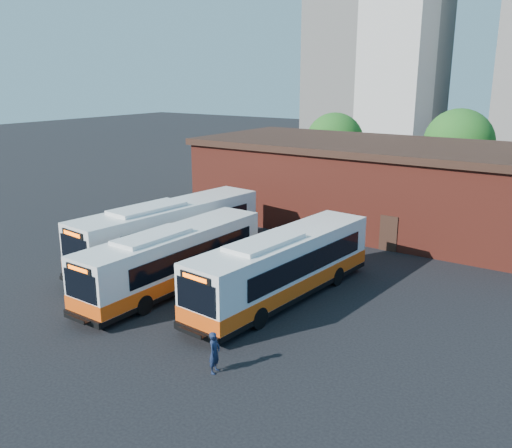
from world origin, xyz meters
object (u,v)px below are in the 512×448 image
Objects in this scene: bus_midwest at (174,261)px; transit_worker at (215,352)px; bus_mideast at (283,269)px; bus_west at (170,234)px.

transit_worker is (7.30, -5.65, -0.70)m from bus_midwest.
bus_midwest is at bearing -154.69° from bus_mideast.
bus_west is at bearing 136.90° from bus_midwest.
bus_mideast is (5.66, 2.11, 0.07)m from bus_midwest.
bus_west is 9.20m from bus_mideast.
transit_worker is (10.76, -9.03, -0.87)m from bus_west.
bus_west is 1.11× the size of bus_midwest.
bus_west reaches higher than bus_midwest.
transit_worker is at bearing -73.18° from bus_mideast.
bus_midwest reaches higher than transit_worker.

